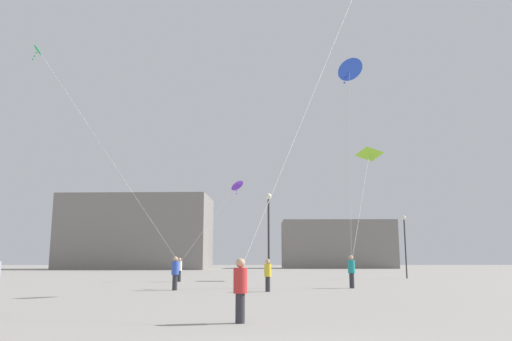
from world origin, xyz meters
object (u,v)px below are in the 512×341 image
(person_in_blue, at_px, (175,272))
(kite_cobalt_diamond, at_px, (350,70))
(person_in_yellow, at_px, (268,274))
(kite_emerald_diamond, at_px, (43,57))
(kite_lime_delta, at_px, (369,155))
(person_in_teal, at_px, (351,270))
(lamppost_west, at_px, (405,236))
(building_centre_hall, at_px, (337,245))
(lamppost_east, at_px, (269,224))
(kite_violet_diamond, at_px, (237,185))
(person_in_red, at_px, (240,287))
(building_left_hall, at_px, (138,233))
(person_in_white, at_px, (179,269))

(person_in_blue, xyz_separation_m, kite_cobalt_diamond, (9.02, -2.25, 10.30))
(person_in_yellow, height_order, kite_emerald_diamond, kite_emerald_diamond)
(kite_lime_delta, bearing_deg, kite_cobalt_diamond, -107.14)
(person_in_teal, relative_size, lamppost_west, 0.34)
(building_centre_hall, height_order, lamppost_east, building_centre_hall)
(person_in_yellow, bearing_deg, kite_violet_diamond, -161.13)
(person_in_red, height_order, lamppost_west, lamppost_west)
(person_in_yellow, height_order, kite_cobalt_diamond, kite_cobalt_diamond)
(person_in_blue, bearing_deg, kite_violet_diamond, 114.19)
(kite_violet_diamond, distance_m, lamppost_west, 15.68)
(person_in_blue, xyz_separation_m, kite_lime_delta, (13.90, 13.57, 9.13))
(person_in_blue, bearing_deg, person_in_yellow, 23.45)
(person_in_blue, distance_m, lamppost_west, 24.22)
(kite_lime_delta, distance_m, lamppost_east, 15.95)
(person_in_teal, bearing_deg, kite_emerald_diamond, 50.01)
(building_left_hall, bearing_deg, kite_cobalt_diamond, -69.23)
(person_in_red, height_order, lamppost_east, lamppost_east)
(kite_violet_diamond, height_order, kite_emerald_diamond, kite_emerald_diamond)
(person_in_yellow, height_order, building_left_hall, building_left_hall)
(kite_cobalt_diamond, relative_size, building_centre_hall, 0.50)
(building_centre_hall, bearing_deg, person_in_teal, -99.77)
(person_in_yellow, height_order, person_in_white, person_in_white)
(person_in_teal, xyz_separation_m, building_centre_hall, (11.66, 67.74, 3.43))
(kite_lime_delta, bearing_deg, person_in_red, -110.78)
(person_in_teal, relative_size, kite_violet_diamond, 0.28)
(kite_violet_diamond, relative_size, lamppost_east, 1.21)
(person_in_yellow, relative_size, building_centre_hall, 0.08)
(person_in_white, height_order, lamppost_west, lamppost_west)
(person_in_red, distance_m, kite_emerald_diamond, 27.12)
(person_in_teal, distance_m, person_in_yellow, 5.71)
(person_in_blue, relative_size, kite_cobalt_diamond, 0.16)
(person_in_white, height_order, kite_violet_diamond, kite_violet_diamond)
(building_centre_hall, xyz_separation_m, lamppost_west, (-3.82, -52.93, -0.86))
(person_in_blue, relative_size, person_in_red, 1.08)
(person_in_teal, distance_m, building_left_hall, 63.62)
(person_in_white, distance_m, building_left_hall, 52.00)
(person_in_yellow, bearing_deg, lamppost_west, 155.63)
(person_in_yellow, distance_m, lamppost_east, 4.27)
(person_in_yellow, relative_size, lamppost_west, 0.30)
(person_in_white, xyz_separation_m, kite_lime_delta, (15.00, 3.17, 9.14))
(person_in_red, xyz_separation_m, kite_cobalt_diamond, (5.51, 11.57, 10.38))
(person_in_white, distance_m, kite_emerald_diamond, 17.29)
(person_in_red, xyz_separation_m, person_in_white, (-4.61, 24.22, 0.06))
(person_in_red, relative_size, lamppost_west, 0.30)
(person_in_blue, xyz_separation_m, lamppost_east, (4.99, 2.06, 2.61))
(kite_lime_delta, height_order, kite_emerald_diamond, kite_emerald_diamond)
(person_in_red, distance_m, building_centre_hall, 85.27)
(kite_cobalt_diamond, bearing_deg, kite_lime_delta, 72.86)
(person_in_red, xyz_separation_m, person_in_yellow, (1.27, 12.55, 0.00))
(kite_emerald_diamond, bearing_deg, lamppost_west, 22.65)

